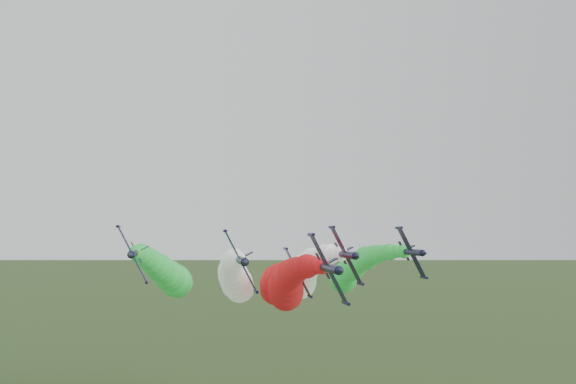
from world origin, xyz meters
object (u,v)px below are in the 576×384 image
object	(u,v)px
jet_outer_left	(167,274)
jet_outer_right	(351,271)
jet_inner_right	(304,275)
jet_trail	(275,284)
jet_inner_left	(236,279)
jet_lead	(288,285)

from	to	relation	value
jet_outer_left	jet_outer_right	world-z (taller)	jet_outer_left
jet_inner_right	jet_trail	bearing A→B (deg)	103.57
jet_inner_left	jet_inner_right	distance (m)	16.28
jet_inner_left	jet_outer_left	xyz separation A→B (m)	(-14.94, 11.04, 0.39)
jet_lead	jet_inner_left	size ratio (longest dim) A/B	1.00
jet_lead	jet_inner_right	distance (m)	14.39
jet_lead	jet_outer_right	size ratio (longest dim) A/B	1.00
jet_inner_left	jet_inner_right	world-z (taller)	jet_inner_right
jet_inner_right	jet_outer_right	world-z (taller)	jet_inner_right
jet_outer_left	jet_trail	world-z (taller)	jet_outer_left
jet_lead	jet_trail	world-z (taller)	jet_lead
jet_lead	jet_inner_left	world-z (taller)	jet_inner_left
jet_inner_right	jet_outer_left	size ratio (longest dim) A/B	1.00
jet_inner_left	jet_outer_right	size ratio (longest dim) A/B	1.00
jet_trail	jet_inner_left	bearing A→B (deg)	-121.45
jet_lead	jet_inner_left	distance (m)	13.65
jet_inner_right	jet_trail	world-z (taller)	jet_inner_right
jet_inner_left	jet_outer_left	size ratio (longest dim) A/B	1.00
jet_lead	jet_inner_right	size ratio (longest dim) A/B	1.00
jet_inner_left	jet_outer_right	distance (m)	31.56
jet_outer_left	jet_outer_right	xyz separation A→B (m)	(44.58, -0.21, 0.23)
jet_inner_right	jet_outer_left	xyz separation A→B (m)	(-30.85, 7.60, 0.03)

